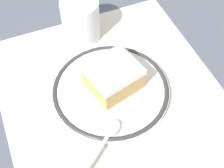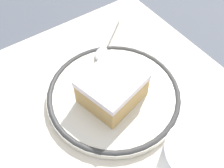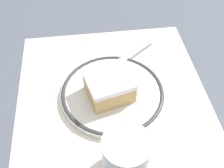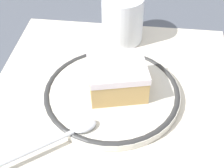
{
  "view_description": "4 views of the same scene",
  "coord_description": "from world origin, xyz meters",
  "px_view_note": "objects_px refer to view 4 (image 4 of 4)",
  "views": [
    {
      "loc": [
        -0.33,
        0.13,
        0.51
      ],
      "look_at": [
        -0.0,
        -0.0,
        0.03
      ],
      "focal_mm": 52.05,
      "sensor_mm": 36.0,
      "label": 1
    },
    {
      "loc": [
        0.22,
        -0.15,
        0.38
      ],
      "look_at": [
        -0.0,
        -0.0,
        0.03
      ],
      "focal_mm": 43.61,
      "sensor_mm": 36.0,
      "label": 2
    },
    {
      "loc": [
        0.37,
        -0.05,
        0.46
      ],
      "look_at": [
        -0.0,
        -0.0,
        0.03
      ],
      "focal_mm": 43.45,
      "sensor_mm": 36.0,
      "label": 3
    },
    {
      "loc": [
        -0.39,
        -0.05,
        0.39
      ],
      "look_at": [
        -0.0,
        -0.0,
        0.03
      ],
      "focal_mm": 54.0,
      "sensor_mm": 36.0,
      "label": 4
    }
  ],
  "objects_px": {
    "plate": "(112,95)",
    "cake_slice": "(117,77)",
    "spoon": "(67,134)",
    "cup": "(121,21)"
  },
  "relations": [
    {
      "from": "plate",
      "to": "cake_slice",
      "type": "relative_size",
      "value": 2.08
    },
    {
      "from": "plate",
      "to": "spoon",
      "type": "height_order",
      "value": "spoon"
    },
    {
      "from": "cake_slice",
      "to": "cup",
      "type": "height_order",
      "value": "cup"
    },
    {
      "from": "spoon",
      "to": "plate",
      "type": "bearing_deg",
      "value": -28.9
    },
    {
      "from": "plate",
      "to": "spoon",
      "type": "xyz_separation_m",
      "value": [
        -0.1,
        0.05,
        0.01
      ]
    },
    {
      "from": "plate",
      "to": "cup",
      "type": "xyz_separation_m",
      "value": [
        0.17,
        0.0,
        0.03
      ]
    },
    {
      "from": "spoon",
      "to": "cup",
      "type": "relative_size",
      "value": 1.39
    },
    {
      "from": "cake_slice",
      "to": "cup",
      "type": "xyz_separation_m",
      "value": [
        0.16,
        0.01,
        0.0
      ]
    },
    {
      "from": "cake_slice",
      "to": "cup",
      "type": "bearing_deg",
      "value": 3.65
    },
    {
      "from": "spoon",
      "to": "cake_slice",
      "type": "bearing_deg",
      "value": -29.38
    }
  ]
}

